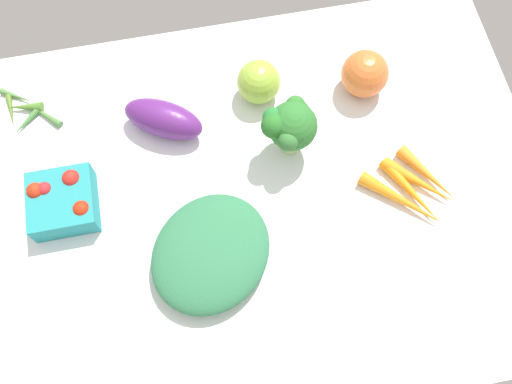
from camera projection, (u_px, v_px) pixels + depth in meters
tablecloth at (256, 198)px, 100.66cm from camera, size 104.00×76.00×2.00cm
heirloom_tomato_orange at (365, 74)px, 104.05cm from camera, size 8.83×8.83×8.83cm
broccoli_head at (290, 126)px, 96.37cm from camera, size 9.94×9.98×11.95cm
leafy_greens_clump at (211, 253)px, 93.00cm from camera, size 28.45×28.63×5.56cm
carrot_bunch at (414, 188)px, 99.00cm from camera, size 17.12×16.68×2.55cm
eggplant at (163, 119)px, 101.77cm from camera, size 16.25×13.05×6.60cm
okra_pile at (26, 110)px, 105.40cm from camera, size 11.51×11.04×1.89cm
berry_basket at (63, 201)px, 96.33cm from camera, size 11.10×11.10×6.27cm
heirloom_tomato_green at (259, 82)px, 103.80cm from camera, size 8.13×8.13×8.13cm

